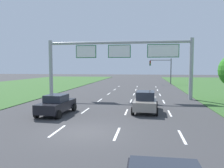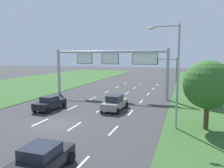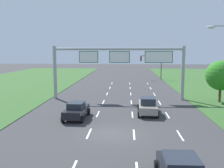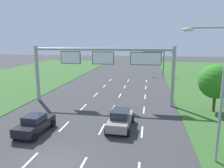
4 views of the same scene
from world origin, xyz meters
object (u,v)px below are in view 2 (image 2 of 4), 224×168
car_near_red (50,103)px  street_lamp (173,67)px  roadside_tree_near (208,85)px  traffic_light_mast (168,65)px  sign_gantry (111,63)px  roadside_tree_mid (203,78)px  car_lead_silver (115,103)px  car_mid_lane (41,159)px

car_near_red → street_lamp: bearing=-6.5°
roadside_tree_near → traffic_light_mast: bearing=99.0°
sign_gantry → roadside_tree_mid: sign_gantry is taller
traffic_light_mast → roadside_tree_near: size_ratio=0.99×
sign_gantry → car_near_red: bearing=-112.0°
traffic_light_mast → roadside_tree_mid: 25.41m
car_lead_silver → roadside_tree_near: bearing=-21.2°
traffic_light_mast → car_lead_silver: bearing=-96.6°
roadside_tree_near → car_lead_silver: bearing=156.5°
sign_gantry → street_lamp: bearing=-52.0°
car_lead_silver → street_lamp: size_ratio=0.51×
car_lead_silver → traffic_light_mast: (3.54, 30.86, 3.04)m
traffic_light_mast → street_lamp: street_lamp is taller
car_lead_silver → street_lamp: (6.34, -4.46, 4.25)m
car_near_red → roadside_tree_mid: bearing=30.2°
car_lead_silver → street_lamp: bearing=-32.9°
street_lamp → roadside_tree_near: street_lamp is taller
street_lamp → car_near_red: bearing=170.3°
car_mid_lane → roadside_tree_near: 13.43m
street_lamp → roadside_tree_near: 3.07m
traffic_light_mast → roadside_tree_mid: traffic_light_mast is taller
car_near_red → street_lamp: size_ratio=0.48×
car_lead_silver → car_mid_lane: car_lead_silver is taller
car_near_red → roadside_tree_mid: (16.31, 8.34, 2.59)m
car_lead_silver → car_near_red: bearing=-160.1°
car_near_red → traffic_light_mast: traffic_light_mast is taller
car_mid_lane → street_lamp: bearing=57.1°
street_lamp → traffic_light_mast: bearing=94.5°
sign_gantry → street_lamp: size_ratio=2.03×
car_mid_lane → street_lamp: street_lamp is taller
sign_gantry → traffic_light_mast: size_ratio=3.08×
car_near_red → traffic_light_mast: (10.45, 33.06, 3.09)m
car_near_red → car_lead_silver: size_ratio=0.94×
traffic_light_mast → roadside_tree_near: 35.23m
sign_gantry → roadside_tree_mid: bearing=-6.3°
car_near_red → roadside_tree_near: size_ratio=0.73×
street_lamp → car_lead_silver: bearing=144.9°
traffic_light_mast → street_lamp: 35.45m
sign_gantry → car_mid_lane: bearing=-80.9°
car_near_red → roadside_tree_mid: 18.50m
street_lamp → roadside_tree_near: (2.70, 0.52, -1.36)m
street_lamp → roadside_tree_mid: street_lamp is taller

